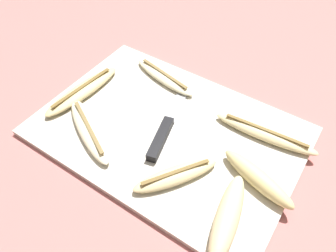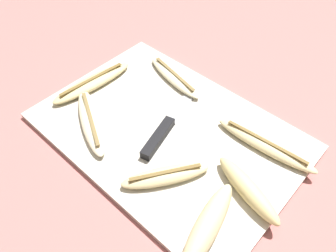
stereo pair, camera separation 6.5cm
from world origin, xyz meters
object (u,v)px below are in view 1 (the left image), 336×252
Objects in this scene: banana_mellow_near at (176,175)px; banana_soft_right at (227,218)px; banana_bright_far at (89,130)px; banana_golden_short at (258,178)px; banana_pale_long at (164,77)px; banana_spotted_left at (82,91)px; banana_ripe_center at (265,134)px; knife at (164,131)px.

banana_soft_right is (0.11, -0.03, 0.01)m from banana_mellow_near.
banana_golden_short is at bearing 13.51° from banana_bright_far.
banana_golden_short reaches higher than banana_bright_far.
banana_mellow_near is at bearing 1.68° from banana_bright_far.
banana_spotted_left is (-0.12, -0.14, 0.00)m from banana_pale_long.
banana_bright_far is 0.33m from banana_golden_short.
banana_golden_short is 0.92× the size of banana_soft_right.
banana_mellow_near is 0.91× the size of banana_soft_right.
banana_ripe_center is 0.21m from banana_soft_right.
banana_ripe_center is 1.34× the size of banana_golden_short.
banana_golden_short is 0.86× the size of banana_pale_long.
banana_bright_far is 0.90× the size of banana_ripe_center.
banana_spotted_left is (-0.09, 0.08, -0.00)m from banana_bright_far.
banana_bright_far is 1.22× the size of banana_mellow_near.
banana_soft_right is at bearing -12.88° from banana_mellow_near.
banana_mellow_near is at bearing -13.64° from banana_spotted_left.
banana_pale_long is 0.37m from banana_soft_right.
banana_soft_right reaches higher than banana_mellow_near.
banana_pale_long is (-0.29, 0.14, -0.01)m from banana_golden_short.
banana_ripe_center is 0.26m from banana_pale_long.
banana_mellow_near is (-0.09, -0.18, 0.00)m from banana_ripe_center.
banana_mellow_near is 0.27m from banana_pale_long.
banana_golden_short is at bearing -25.80° from banana_pale_long.
banana_spotted_left is at bearing 140.09° from banana_bright_far.
knife is 0.20m from banana_ripe_center.
banana_spotted_left is (-0.21, -0.01, 0.00)m from knife.
banana_bright_far is 0.12m from banana_spotted_left.
banana_spotted_left reaches higher than banana_pale_long.
banana_ripe_center is at bearing 95.63° from banana_soft_right.
banana_soft_right is (0.31, -0.02, 0.01)m from banana_bright_far.
banana_ripe_center is 1.23× the size of banana_soft_right.
banana_soft_right is at bearing -40.23° from banana_pale_long.
banana_bright_far is 0.22m from banana_pale_long.
banana_soft_right reaches higher than knife.
banana_pale_long is 1.06× the size of banana_soft_right.
banana_bright_far is at bearing -161.02° from knife.
banana_bright_far is at bearing -147.75° from banana_ripe_center.
knife is 0.22m from banana_soft_right.
banana_ripe_center is 0.20m from banana_mellow_near.
banana_mellow_near is at bearing -117.56° from banana_ripe_center.
knife is 0.15m from banana_bright_far.
banana_ripe_center and banana_spotted_left have the same top height.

